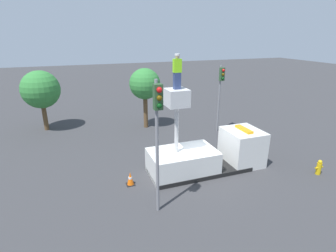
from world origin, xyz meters
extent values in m
plane|color=#38383A|center=(0.00, 0.00, 0.00)|extent=(120.00, 120.00, 0.00)
cube|color=black|center=(0.00, 0.00, 0.12)|extent=(5.84, 2.36, 0.24)
cube|color=silver|center=(-1.03, 0.00, 0.72)|extent=(3.78, 2.30, 1.43)
cube|color=silver|center=(2.92, 0.00, 1.08)|extent=(2.06, 2.30, 2.16)
cube|color=black|center=(3.96, 0.00, 1.51)|extent=(0.03, 1.96, 0.86)
cube|color=orange|center=(2.92, 0.00, 2.23)|extent=(0.36, 1.38, 0.14)
cylinder|color=silver|center=(-1.43, 0.00, 2.79)|extent=(0.22, 0.22, 2.72)
cube|color=silver|center=(-1.43, 0.00, 4.51)|extent=(1.10, 1.10, 0.90)
cube|color=navy|center=(-1.43, 0.00, 5.38)|extent=(0.34, 0.26, 0.84)
cube|color=#8CEA1E|center=(-1.43, 0.00, 6.13)|extent=(0.40, 0.26, 0.66)
sphere|color=beige|center=(-1.43, 0.00, 6.57)|extent=(0.23, 0.23, 0.23)
cylinder|color=white|center=(-1.43, 0.00, 6.66)|extent=(0.26, 0.26, 0.09)
cylinder|color=gray|center=(-3.37, -2.68, 2.99)|extent=(0.14, 0.14, 5.98)
cube|color=#2D512D|center=(-3.37, -2.89, 5.33)|extent=(0.34, 0.28, 1.00)
sphere|color=red|center=(-3.37, -3.07, 5.64)|extent=(0.22, 0.22, 0.22)
sphere|color=#503C07|center=(-3.37, -3.07, 5.33)|extent=(0.22, 0.22, 0.22)
sphere|color=#083710|center=(-3.37, -3.07, 5.02)|extent=(0.22, 0.22, 0.22)
cylinder|color=gray|center=(4.43, 5.56, 2.67)|extent=(0.14, 0.14, 5.34)
cube|color=#2D512D|center=(4.43, 5.35, 4.69)|extent=(0.34, 0.28, 1.00)
sphere|color=red|center=(4.43, 5.16, 5.00)|extent=(0.22, 0.22, 0.22)
sphere|color=#503C07|center=(4.43, 5.16, 4.69)|extent=(0.22, 0.22, 0.22)
sphere|color=#083710|center=(4.43, 5.16, 4.38)|extent=(0.22, 0.22, 0.22)
cylinder|color=gold|center=(6.26, -2.72, 0.36)|extent=(0.27, 0.27, 0.71)
sphere|color=gold|center=(6.26, -2.72, 0.78)|extent=(0.23, 0.23, 0.23)
cylinder|color=gold|center=(6.06, -2.72, 0.43)|extent=(0.12, 0.11, 0.11)
cylinder|color=gold|center=(6.45, -2.72, 0.43)|extent=(0.12, 0.11, 0.11)
cube|color=black|center=(-4.09, -0.13, 0.01)|extent=(0.44, 0.44, 0.03)
cone|color=orange|center=(-4.09, -0.13, 0.37)|extent=(0.37, 0.37, 0.74)
cylinder|color=white|center=(-4.09, -0.13, 0.41)|extent=(0.19, 0.19, 0.10)
cylinder|color=brown|center=(-8.88, 10.64, 1.18)|extent=(0.36, 0.36, 2.36)
sphere|color=#337F38|center=(-8.88, 10.64, 3.41)|extent=(3.01, 3.01, 3.01)
cylinder|color=brown|center=(-0.86, 8.44, 1.43)|extent=(0.36, 0.36, 2.86)
sphere|color=#337F38|center=(-0.86, 8.44, 3.75)|extent=(2.54, 2.54, 2.54)
camera|label=1|loc=(-6.36, -12.24, 7.63)|focal=28.00mm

